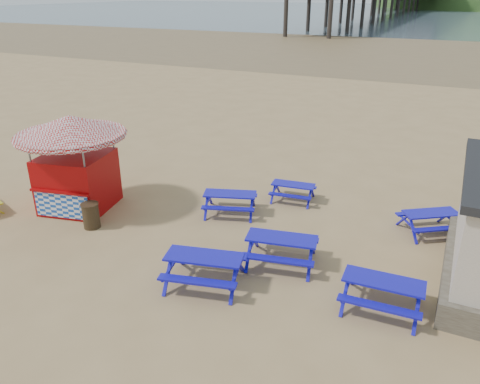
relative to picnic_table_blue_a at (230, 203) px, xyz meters
The scene contains 11 objects.
ground 1.82m from the picnic_table_blue_a, 83.02° to the right, with size 400.00×400.00×0.00m, color tan.
wet_sand 53.24m from the picnic_table_blue_a, 89.77° to the left, with size 400.00×400.00×0.00m, color olive.
sea 168.24m from the picnic_table_blue_a, 89.93° to the left, with size 400.00×400.00×0.00m, color #495B68.
picnic_table_blue_a is the anchor object (origin of this frame).
picnic_table_blue_b 2.56m from the picnic_table_blue_a, 50.57° to the left, with size 1.69×1.43×0.65m.
picnic_table_blue_c 6.61m from the picnic_table_blue_a, 12.90° to the left, with size 2.20×2.12×0.72m.
picnic_table_blue_d 3.62m from the picnic_table_blue_a, 39.53° to the right, with size 2.26×1.96×0.83m.
picnic_table_blue_e 4.34m from the picnic_table_blue_a, 72.38° to the right, with size 2.36×2.07×0.85m.
picnic_table_blue_f 6.58m from the picnic_table_blue_a, 28.96° to the right, with size 1.98×1.63×0.81m.
ice_cream_kiosk 5.70m from the picnic_table_blue_a, 159.92° to the right, with size 4.48×4.48×3.38m.
litter_bin 4.67m from the picnic_table_blue_a, 141.17° to the right, with size 0.58×0.58×0.86m.
Camera 1 is at (6.48, -11.47, 7.25)m, focal length 35.00 mm.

